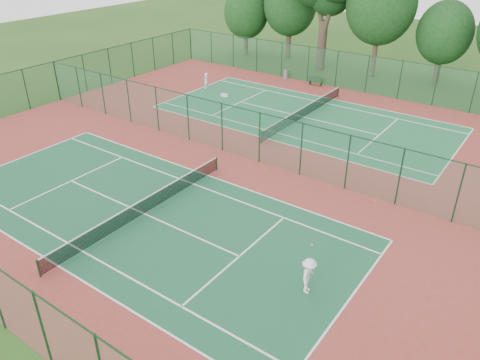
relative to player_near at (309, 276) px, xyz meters
The scene contains 18 objects.
ground 13.80m from the player_near, 137.76° to the left, with size 120.00×120.00×0.00m, color #294E18.
red_pad 13.80m from the player_near, 137.76° to the left, with size 40.00×36.00×0.01m, color maroon.
court_near 10.23m from the player_near, behind, with size 23.77×10.97×0.01m, color #1B5635.
court_far 20.93m from the player_near, 119.18° to the left, with size 23.77×10.97×0.01m, color #21693D.
fence_north 29.11m from the player_near, 110.50° to the left, with size 40.00×0.09×3.50m.
fence_west 31.59m from the player_near, 162.95° to the left, with size 0.09×36.00×3.50m.
fence_divider 13.80m from the player_near, 137.76° to the left, with size 40.00×0.09×3.50m.
tennis_net_near 10.20m from the player_near, behind, with size 0.10×12.90×0.97m.
tennis_net_far 20.91m from the player_near, 119.18° to the left, with size 0.10×12.90×0.97m.
player_near is the anchor object (origin of this frame).
player_far 29.08m from the player_near, 137.91° to the left, with size 0.55×0.36×1.52m, color white.
trash_bin 31.83m from the player_near, 122.44° to the left, with size 0.50×0.50×0.89m, color gray.
bench 29.75m from the player_near, 117.02° to the left, with size 1.45×0.53×0.88m.
kit_bag 26.40m from the player_near, 135.10° to the left, with size 0.70×0.26×0.26m, color silver.
stray_ball_a 11.68m from the player_near, 131.62° to the left, with size 0.08×0.08×0.08m, color #C5D732.
stray_ball_b 8.95m from the player_near, 92.88° to the left, with size 0.08×0.08×0.08m, color #B7CD2F.
stray_ball_c 13.65m from the player_near, 141.47° to the left, with size 0.07×0.07×0.07m, color #B6CE30.
evergreen_row 34.89m from the player_near, 106.14° to the left, with size 39.00×5.00×12.00m, color black, non-canonical shape.
Camera 1 is at (16.80, -23.44, 13.92)m, focal length 35.00 mm.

